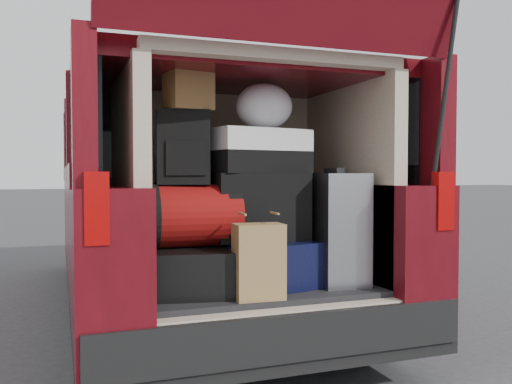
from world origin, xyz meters
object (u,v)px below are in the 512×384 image
black_soft_case (258,206)px  backpack (183,148)px  kraft_bag (259,261)px  black_hardshell (189,268)px  red_duffel (190,216)px  silver_roller (335,228)px  twotone_duffel (259,151)px  navy_hardshell (260,262)px

black_soft_case → backpack: size_ratio=1.33×
black_soft_case → backpack: bearing=-177.2°
kraft_bag → black_soft_case: black_soft_case is taller
black_hardshell → red_duffel: red_duffel is taller
black_hardshell → kraft_bag: size_ratio=1.56×
black_hardshell → red_duffel: size_ratio=1.15×
silver_roller → red_duffel: bearing=178.8°
silver_roller → kraft_bag: size_ratio=1.67×
twotone_duffel → kraft_bag: bearing=-121.3°
black_hardshell → silver_roller: size_ratio=0.93×
backpack → red_duffel: bearing=-12.8°
red_duffel → backpack: 0.36m
backpack → twotone_duffel: size_ratio=0.71×
backpack → silver_roller: bearing=1.6°
black_hardshell → silver_roller: silver_roller is taller
silver_roller → twotone_duffel: size_ratio=1.14×
kraft_bag → red_duffel: red_duffel is taller
navy_hardshell → black_soft_case: bearing=88.4°
twotone_duffel → silver_roller: bearing=-28.8°
navy_hardshell → twotone_duffel: (0.01, 0.04, 0.61)m
kraft_bag → twotone_duffel: size_ratio=0.68×
black_hardshell → kraft_bag: kraft_bag is taller
kraft_bag → silver_roller: bearing=26.3°
silver_roller → backpack: (-0.84, 0.10, 0.44)m
navy_hardshell → kraft_bag: 0.35m
silver_roller → twotone_duffel: twotone_duffel is taller
black_hardshell → red_duffel: bearing=21.6°
silver_roller → red_duffel: (-0.81, 0.08, 0.09)m
silver_roller → black_soft_case: size_ratio=1.20×
silver_roller → twotone_duffel: (-0.40, 0.13, 0.43)m
black_hardshell → silver_roller: 0.84m
black_soft_case → red_duffel: bearing=-175.0°
navy_hardshell → red_duffel: red_duffel is taller
navy_hardshell → twotone_duffel: 0.61m
black_hardshell → twotone_duffel: 0.75m
kraft_bag → backpack: size_ratio=0.96×
black_hardshell → black_soft_case: size_ratio=1.12×
silver_roller → backpack: size_ratio=1.59×
navy_hardshell → silver_roller: bearing=-23.9°
navy_hardshell → backpack: bearing=169.0°
navy_hardshell → black_soft_case: 0.31m
red_duffel → silver_roller: bearing=-4.3°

